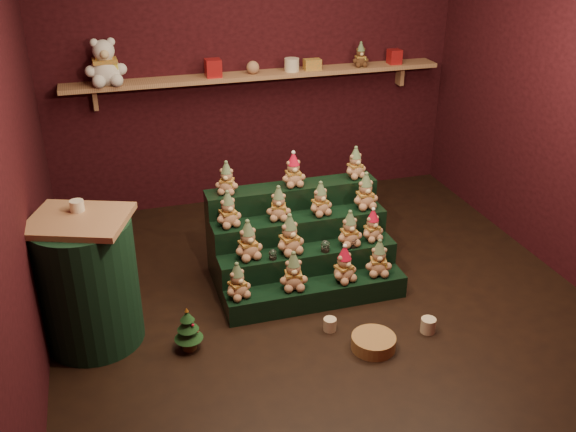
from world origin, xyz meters
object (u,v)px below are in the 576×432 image
object	(u,v)px
snow_globe_c	(353,243)
snow_globe_a	(273,254)
side_table	(88,281)
snow_globe_b	(325,246)
mini_christmas_tree	(188,329)
riser_tier_front	(317,294)
mug_right	(428,325)
brown_bear	(361,55)
white_bear	(104,56)
mug_left	(330,324)
wicker_basket	(373,342)

from	to	relation	value
snow_globe_c	snow_globe_a	bearing A→B (deg)	-180.00
side_table	snow_globe_b	bearing A→B (deg)	24.53
snow_globe_c	mini_christmas_tree	xyz separation A→B (m)	(-1.36, -0.42, -0.24)
riser_tier_front	snow_globe_b	bearing A→B (deg)	53.38
snow_globe_a	mug_right	world-z (taller)	snow_globe_a
riser_tier_front	snow_globe_b	distance (m)	0.37
snow_globe_a	brown_bear	size ratio (longest dim) A/B	0.36
riser_tier_front	mug_right	distance (m)	0.86
side_table	white_bear	size ratio (longest dim) A/B	1.89
mug_left	wicker_basket	xyz separation A→B (m)	(0.22, -0.28, 0.00)
riser_tier_front	brown_bear	size ratio (longest dim) A/B	6.19
snow_globe_a	side_table	distance (m)	1.33
side_table	mini_christmas_tree	xyz separation A→B (m)	(0.61, -0.30, -0.31)
mug_left	wicker_basket	distance (m)	0.36
riser_tier_front	mug_left	size ratio (longest dim) A/B	14.92
side_table	mug_left	size ratio (longest dim) A/B	10.15
snow_globe_b	snow_globe_c	world-z (taller)	snow_globe_b
brown_bear	white_bear	bearing A→B (deg)	-175.92
mug_left	snow_globe_a	bearing A→B (deg)	119.99
side_table	brown_bear	size ratio (longest dim) A/B	4.21
mug_left	white_bear	size ratio (longest dim) A/B	0.19
side_table	mug_left	bearing A→B (deg)	7.47
snow_globe_c	mug_left	size ratio (longest dim) A/B	0.86
snow_globe_c	wicker_basket	xyz separation A→B (m)	(-0.15, -0.78, -0.35)
mug_right	white_bear	bearing A→B (deg)	128.39
snow_globe_c	mug_right	bearing A→B (deg)	-67.01
riser_tier_front	white_bear	xyz separation A→B (m)	(-1.31, 1.92, 1.48)
riser_tier_front	snow_globe_a	xyz separation A→B (m)	(-0.30, 0.16, 0.31)
snow_globe_c	wicker_basket	size ratio (longest dim) A/B	0.26
side_table	white_bear	xyz separation A→B (m)	(0.31, 1.88, 1.10)
snow_globe_b	mug_right	xyz separation A→B (m)	(0.53, -0.71, -0.35)
snow_globe_c	mug_left	bearing A→B (deg)	-126.23
snow_globe_a	white_bear	xyz separation A→B (m)	(-1.01, 1.76, 1.17)
side_table	brown_bear	distance (m)	3.43
riser_tier_front	snow_globe_b	xyz separation A→B (m)	(0.12, 0.16, 0.32)
snow_globe_b	mug_left	size ratio (longest dim) A/B	0.99
side_table	brown_bear	bearing A→B (deg)	55.56
wicker_basket	snow_globe_a	bearing A→B (deg)	122.76
snow_globe_b	white_bear	xyz separation A→B (m)	(-1.43, 1.76, 1.16)
snow_globe_b	snow_globe_c	distance (m)	0.23
snow_globe_c	white_bear	size ratio (longest dim) A/B	0.16
snow_globe_b	mug_left	world-z (taller)	snow_globe_b
riser_tier_front	white_bear	distance (m)	2.76
snow_globe_c	brown_bear	distance (m)	2.17
wicker_basket	mini_christmas_tree	bearing A→B (deg)	163.53
snow_globe_b	mug_right	size ratio (longest dim) A/B	0.86
snow_globe_a	mini_christmas_tree	xyz separation A→B (m)	(-0.71, -0.42, -0.24)
brown_bear	mug_right	bearing A→B (deg)	-95.72
snow_globe_a	mug_left	distance (m)	0.67
snow_globe_b	wicker_basket	distance (m)	0.86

